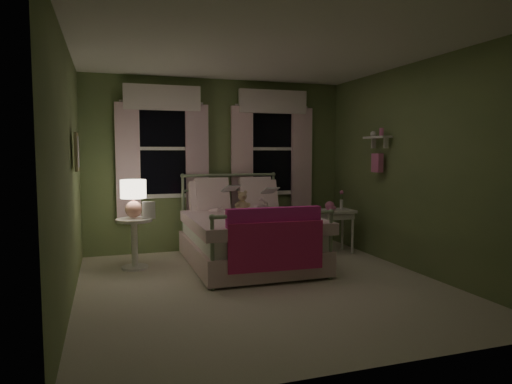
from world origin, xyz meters
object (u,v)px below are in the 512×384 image
object	(u,v)px
teddy_bear	(242,203)
nightstand_right	(336,216)
table_lamp	(133,195)
bed	(248,236)
nightstand_left	(134,236)
child_right	(258,190)
child_left	(220,192)

from	to	relation	value
teddy_bear	nightstand_right	world-z (taller)	teddy_bear
table_lamp	nightstand_right	size ratio (longest dim) A/B	0.76
bed	nightstand_left	world-z (taller)	bed
nightstand_left	table_lamp	bearing A→B (deg)	-45.00
child_right	teddy_bear	world-z (taller)	child_right
child_left	nightstand_left	world-z (taller)	child_left
child_right	nightstand_left	world-z (taller)	child_right
nightstand_left	nightstand_right	world-z (taller)	same
teddy_bear	nightstand_right	bearing A→B (deg)	-1.02
bed	child_left	distance (m)	0.76
teddy_bear	nightstand_right	size ratio (longest dim) A/B	0.47
nightstand_right	teddy_bear	bearing A→B (deg)	178.98
bed	child_right	xyz separation A→B (m)	(0.28, 0.42, 0.57)
bed	table_lamp	xyz separation A→B (m)	(-1.45, 0.23, 0.57)
nightstand_left	child_left	bearing A→B (deg)	9.11
bed	nightstand_right	distance (m)	1.46
child_right	nightstand_right	size ratio (longest dim) A/B	1.21
bed	nightstand_left	distance (m)	1.47
child_right	bed	bearing A→B (deg)	67.08
nightstand_left	nightstand_right	size ratio (longest dim) A/B	1.02
bed	child_right	world-z (taller)	child_right
teddy_bear	table_lamp	world-z (taller)	table_lamp
child_right	nightstand_right	distance (m)	1.24
bed	teddy_bear	size ratio (longest dim) A/B	6.73
child_right	table_lamp	world-z (taller)	child_right
nightstand_right	nightstand_left	bearing A→B (deg)	-179.91
child_left	teddy_bear	bearing A→B (deg)	133.69
teddy_bear	nightstand_left	size ratio (longest dim) A/B	0.47
teddy_bear	nightstand_left	bearing A→B (deg)	-178.82
child_left	table_lamp	bearing A→B (deg)	-7.70
bed	teddy_bear	world-z (taller)	bed
table_lamp	nightstand_left	bearing A→B (deg)	135.00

